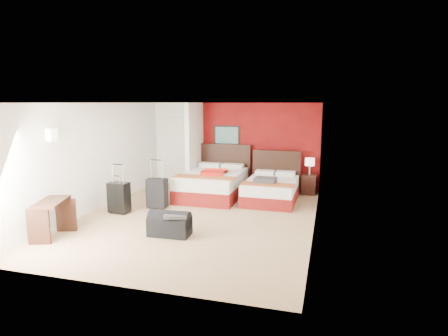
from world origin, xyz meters
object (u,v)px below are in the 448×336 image
(suitcase_navy, at_px, (118,202))
(desk, at_px, (53,219))
(table_lamp, at_px, (310,166))
(bed_left, at_px, (212,185))
(suitcase_charcoal, at_px, (157,194))
(duffel_bag, at_px, (170,225))
(red_suitcase_open, at_px, (215,172))
(nightstand, at_px, (309,184))
(suitcase_black, at_px, (119,199))
(bed_right, at_px, (271,191))

(suitcase_navy, distance_m, desk, 1.87)
(table_lamp, distance_m, suitcase_navy, 5.14)
(bed_left, height_order, suitcase_charcoal, suitcase_charcoal)
(suitcase_navy, xyz_separation_m, duffel_bag, (1.82, -1.16, -0.03))
(red_suitcase_open, distance_m, nightstand, 2.66)
(suitcase_black, xyz_separation_m, suitcase_charcoal, (0.65, 0.62, 0.00))
(bed_right, distance_m, table_lamp, 1.46)
(red_suitcase_open, distance_m, duffel_bag, 3.02)
(bed_left, relative_size, duffel_bag, 2.78)
(bed_left, distance_m, suitcase_black, 2.58)
(bed_left, xyz_separation_m, table_lamp, (2.48, 1.01, 0.45))
(duffel_bag, bearing_deg, bed_left, 90.58)
(red_suitcase_open, bearing_deg, duffel_bag, -97.51)
(red_suitcase_open, relative_size, suitcase_charcoal, 1.18)
(suitcase_charcoal, distance_m, desk, 2.56)
(suitcase_navy, bearing_deg, suitcase_charcoal, 43.09)
(suitcase_black, bearing_deg, duffel_bag, -27.72)
(red_suitcase_open, bearing_deg, bed_left, 127.22)
(bed_right, bearing_deg, suitcase_charcoal, -150.85)
(table_lamp, xyz_separation_m, desk, (-4.42, -4.78, -0.42))
(table_lamp, relative_size, duffel_bag, 0.59)
(suitcase_black, relative_size, suitcase_charcoal, 1.00)
(duffel_bag, bearing_deg, suitcase_black, 147.03)
(table_lamp, distance_m, desk, 6.52)
(red_suitcase_open, relative_size, nightstand, 1.49)
(bed_left, bearing_deg, suitcase_charcoal, -123.66)
(bed_right, height_order, red_suitcase_open, red_suitcase_open)
(duffel_bag, bearing_deg, red_suitcase_open, 88.72)
(desk, bearing_deg, suitcase_black, 59.73)
(nightstand, distance_m, suitcase_charcoal, 4.19)
(bed_left, distance_m, suitcase_charcoal, 1.69)
(bed_left, height_order, bed_right, bed_left)
(bed_right, bearing_deg, duffel_bag, -115.22)
(table_lamp, bearing_deg, suitcase_navy, -145.03)
(nightstand, bearing_deg, suitcase_charcoal, -142.05)
(nightstand, xyz_separation_m, suitcase_black, (-4.07, -3.04, 0.07))
(bed_right, xyz_separation_m, table_lamp, (0.90, 1.04, 0.50))
(bed_left, distance_m, duffel_bag, 3.08)
(nightstand, bearing_deg, duffel_bag, -117.40)
(red_suitcase_open, bearing_deg, nightstand, 17.19)
(suitcase_black, height_order, suitcase_charcoal, suitcase_charcoal)
(suitcase_black, bearing_deg, bed_right, 35.86)
(duffel_bag, bearing_deg, desk, -162.72)
(duffel_bag, relative_size, desk, 0.91)
(nightstand, height_order, duffel_bag, nightstand)
(bed_right, bearing_deg, table_lamp, 49.89)
(table_lamp, distance_m, duffel_bag, 4.75)
(nightstand, height_order, desk, desk)
(table_lamp, height_order, suitcase_navy, table_lamp)
(suitcase_navy, bearing_deg, nightstand, 44.29)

